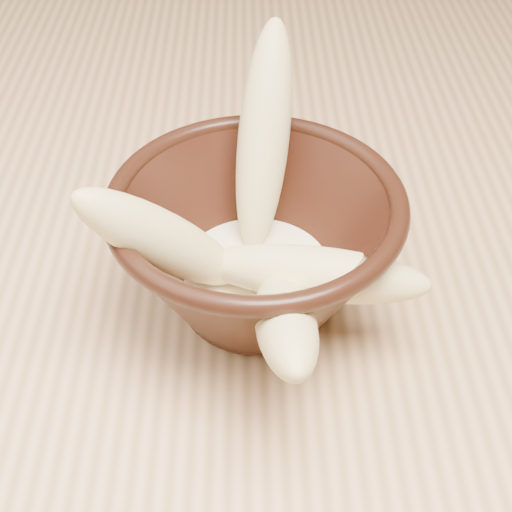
{
  "coord_description": "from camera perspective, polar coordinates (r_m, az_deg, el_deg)",
  "views": [
    {
      "loc": [
        0.08,
        -0.44,
        1.1
      ],
      "look_at": [
        0.09,
        -0.11,
        0.8
      ],
      "focal_mm": 50.0,
      "sensor_mm": 36.0,
      "label": 1
    }
  ],
  "objects": [
    {
      "name": "table",
      "position": [
        0.62,
        -8.07,
        -1.42
      ],
      "size": [
        1.2,
        0.8,
        0.75
      ],
      "color": "#DDA879",
      "rests_on": "ground"
    },
    {
      "name": "bowl",
      "position": [
        0.44,
        0.0,
        0.8
      ],
      "size": [
        0.18,
        0.18,
        0.1
      ],
      "rotation": [
        0.0,
        0.0,
        0.28
      ],
      "color": "black",
      "rests_on": "table"
    },
    {
      "name": "milk_puddle",
      "position": [
        0.45,
        -0.0,
        -1.43
      ],
      "size": [
        0.1,
        0.1,
        0.01
      ],
      "primitive_type": "cylinder",
      "color": "#FFEFCD",
      "rests_on": "bowl"
    },
    {
      "name": "banana_upright",
      "position": [
        0.46,
        0.62,
        9.5
      ],
      "size": [
        0.05,
        0.11,
        0.14
      ],
      "primitive_type": "ellipsoid",
      "rotation": [
        0.58,
        0.0,
        2.94
      ],
      "color": "#F5E891",
      "rests_on": "bowl"
    },
    {
      "name": "banana_left",
      "position": [
        0.4,
        -7.41,
        1.23
      ],
      "size": [
        0.12,
        0.07,
        0.12
      ],
      "primitive_type": "ellipsoid",
      "rotation": [
        0.75,
        0.0,
        -1.17
      ],
      "color": "#F5E891",
      "rests_on": "bowl"
    },
    {
      "name": "banana_across",
      "position": [
        0.42,
        4.62,
        -1.42
      ],
      "size": [
        0.14,
        0.06,
        0.04
      ],
      "primitive_type": "ellipsoid",
      "rotation": [
        1.5,
        0.0,
        1.33
      ],
      "color": "#F5E891",
      "rests_on": "bowl"
    },
    {
      "name": "banana_front",
      "position": [
        0.38,
        2.33,
        -5.26
      ],
      "size": [
        0.04,
        0.13,
        0.09
      ],
      "primitive_type": "ellipsoid",
      "rotation": [
        1.11,
        0.0,
        0.04
      ],
      "color": "#F5E891",
      "rests_on": "bowl"
    }
  ]
}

